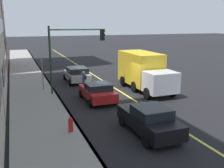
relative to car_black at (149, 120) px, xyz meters
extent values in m
plane|color=black|center=(7.13, -1.91, -0.77)|extent=(200.00, 200.00, 0.00)
cube|color=gray|center=(7.13, 5.07, -0.69)|extent=(80.00, 3.62, 0.15)
cube|color=slate|center=(7.13, 3.34, -0.69)|extent=(80.00, 0.16, 0.15)
cube|color=#D8CC4C|center=(7.13, -1.91, -0.76)|extent=(80.00, 0.16, 0.01)
cube|color=#262D38|center=(10.89, 7.05, 1.67)|extent=(10.94, 0.06, 1.10)
cube|color=#262D38|center=(10.89, 7.05, 4.72)|extent=(10.94, 0.06, 1.10)
cube|color=#262D38|center=(24.28, 7.05, 2.63)|extent=(8.59, 0.06, 1.10)
cube|color=#262D38|center=(24.28, 7.05, 6.88)|extent=(8.59, 0.06, 1.10)
cube|color=black|center=(0.05, 0.00, -0.10)|extent=(4.35, 1.80, 0.74)
cube|color=black|center=(-0.22, 0.00, 0.51)|extent=(1.78, 1.66, 0.48)
cylinder|color=black|center=(1.49, 0.88, -0.47)|extent=(0.60, 0.22, 0.60)
cylinder|color=black|center=(1.49, -0.88, -0.47)|extent=(0.60, 0.22, 0.60)
cylinder|color=black|center=(-1.38, 0.88, -0.47)|extent=(0.60, 0.22, 0.60)
cylinder|color=black|center=(-1.38, -0.88, -0.47)|extent=(0.60, 0.22, 0.60)
cube|color=#A8AAB2|center=(13.49, 0.64, -0.15)|extent=(4.03, 1.92, 0.64)
cube|color=black|center=(13.19, 0.64, 0.44)|extent=(2.17, 1.77, 0.54)
cylinder|color=black|center=(14.82, 1.58, -0.47)|extent=(0.60, 0.22, 0.60)
cylinder|color=black|center=(14.82, -0.31, -0.47)|extent=(0.60, 0.22, 0.60)
cylinder|color=black|center=(12.16, 1.58, -0.47)|extent=(0.60, 0.22, 0.60)
cylinder|color=black|center=(12.16, -0.31, -0.47)|extent=(0.60, 0.22, 0.60)
cube|color=red|center=(6.55, 0.74, -0.15)|extent=(3.93, 1.86, 0.64)
cube|color=black|center=(6.30, 0.74, 0.40)|extent=(1.72, 1.71, 0.46)
cylinder|color=black|center=(7.84, 1.64, -0.47)|extent=(0.60, 0.22, 0.60)
cylinder|color=black|center=(7.84, -0.17, -0.47)|extent=(0.60, 0.22, 0.60)
cylinder|color=black|center=(5.25, 1.64, -0.47)|extent=(0.60, 0.22, 0.60)
cylinder|color=black|center=(5.25, -0.17, -0.47)|extent=(0.60, 0.22, 0.60)
cube|color=silver|center=(5.59, -4.08, 0.48)|extent=(1.89, 2.34, 1.61)
cube|color=gold|center=(9.05, -4.08, 1.05)|extent=(4.72, 2.34, 2.73)
cylinder|color=black|center=(5.59, -5.20, -0.32)|extent=(0.90, 0.28, 0.90)
cylinder|color=black|center=(5.59, -2.96, -0.32)|extent=(0.90, 0.28, 0.90)
cylinder|color=black|center=(10.23, -5.20, -0.32)|extent=(0.90, 0.28, 0.90)
cylinder|color=black|center=(10.23, -2.96, -0.32)|extent=(0.90, 0.28, 0.90)
cylinder|color=black|center=(7.87, -5.20, -0.32)|extent=(0.90, 0.28, 0.90)
cylinder|color=black|center=(7.87, -2.96, -0.32)|extent=(0.90, 0.28, 0.90)
cylinder|color=#383838|center=(9.64, 0.97, -0.34)|extent=(0.18, 0.18, 0.85)
cylinder|color=#383838|center=(9.85, 0.89, -0.34)|extent=(0.18, 0.18, 0.85)
cube|color=#334C8C|center=(9.74, 0.93, 0.40)|extent=(0.46, 0.35, 0.64)
sphere|color=tan|center=(9.74, 0.93, 0.84)|extent=(0.23, 0.23, 0.23)
cube|color=black|center=(9.69, 0.77, 0.44)|extent=(0.30, 0.24, 0.34)
cylinder|color=#1E3823|center=(9.33, 3.66, 1.97)|extent=(0.16, 0.16, 5.48)
cylinder|color=#1E3823|center=(9.33, 1.38, 4.41)|extent=(0.10, 4.55, 0.10)
cube|color=black|center=(9.33, -0.64, 3.96)|extent=(0.28, 0.30, 0.90)
sphere|color=red|center=(9.33, -0.82, 4.26)|extent=(0.18, 0.18, 0.18)
sphere|color=#392905|center=(9.33, -0.82, 3.96)|extent=(0.18, 0.18, 0.18)
sphere|color=black|center=(9.33, -0.82, 3.66)|extent=(0.18, 0.18, 0.18)
cylinder|color=slate|center=(10.91, 4.16, 0.64)|extent=(0.08, 0.08, 2.81)
cube|color=white|center=(10.91, 4.18, 1.84)|extent=(0.60, 0.02, 0.20)
cube|color=#DB5919|center=(10.91, 4.18, 1.49)|extent=(0.44, 0.02, 0.28)
cylinder|color=red|center=(1.39, 3.86, -0.37)|extent=(0.24, 0.24, 0.80)
sphere|color=red|center=(1.39, 3.86, 0.07)|extent=(0.20, 0.20, 0.20)
camera|label=1|loc=(-11.17, 6.38, 4.93)|focal=41.53mm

